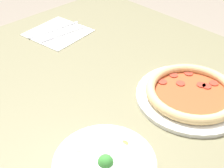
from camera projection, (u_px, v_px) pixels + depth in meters
name	position (u px, v px, depth m)	size (l,w,h in m)	color
dining_table	(147.00, 118.00, 0.95)	(1.37, 0.92, 0.77)	#706B4C
pizza	(191.00, 94.00, 0.86)	(0.31, 0.31, 0.04)	white
napkin	(58.00, 33.00, 1.19)	(0.23, 0.23, 0.00)	white
fork	(63.00, 34.00, 1.17)	(0.03, 0.18, 0.00)	silver
knife	(56.00, 29.00, 1.20)	(0.03, 0.21, 0.01)	silver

